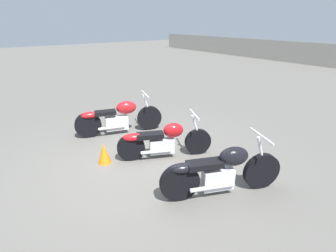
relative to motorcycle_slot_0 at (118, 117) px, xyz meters
The scene contains 5 objects.
ground_plane 1.75m from the motorcycle_slot_0, 13.46° to the right, with size 60.00×60.00×0.00m, color #5B5954.
motorcycle_slot_0 is the anchor object (origin of this frame).
motorcycle_slot_1 1.74m from the motorcycle_slot_0, ahead, with size 1.05×1.89×0.95m.
motorcycle_slot_2 3.36m from the motorcycle_slot_0, ahead, with size 1.02×2.00×1.03m.
traffic_cone_near 1.55m from the motorcycle_slot_0, 37.70° to the right, with size 0.27×0.27×0.44m.
Camera 1 is at (4.19, -2.32, 2.75)m, focal length 28.00 mm.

